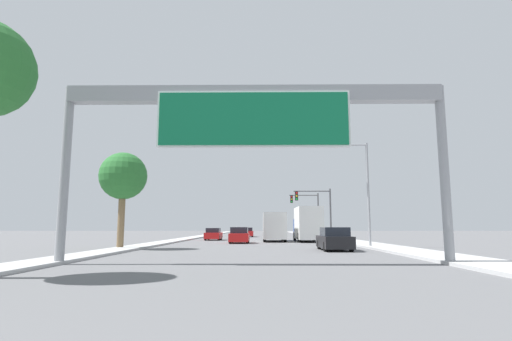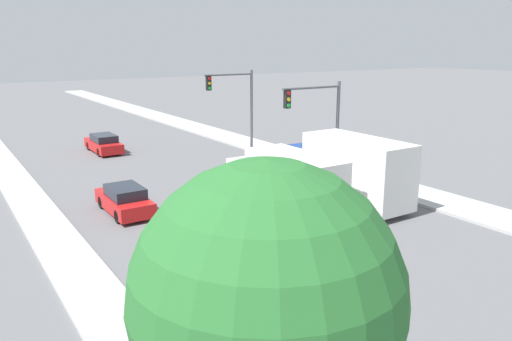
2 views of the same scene
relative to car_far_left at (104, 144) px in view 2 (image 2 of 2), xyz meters
The scene contains 10 objects.
sidewalk_right 11.81m from the car_far_left, 17.41° to the right, with size 3.00×120.00×0.15m.
median_strip_left 8.09m from the car_far_left, 154.05° to the right, with size 2.00×120.00×0.15m.
car_far_left is the anchor object (origin of this frame).
car_far_center 15.63m from the car_far_left, 102.94° to the right, with size 1.74×4.24×1.41m.
car_near_right 23.67m from the car_far_left, 90.00° to the right, with size 1.83×4.30×1.52m.
truck_box_primary 19.59m from the car_far_left, 79.70° to the right, with size 2.36×7.59×3.01m.
truck_box_secondary 21.09m from the car_far_left, 70.59° to the right, with size 2.42×8.36×3.57m.
traffic_light_near_intersection 18.19m from the car_far_left, 60.35° to the right, with size 4.40×0.32×6.03m.
traffic_light_mid_block 11.11m from the car_far_left, 31.72° to the right, with size 4.20×0.32×6.32m.
palm_tree_background 35.33m from the car_far_left, 102.97° to the right, with size 3.39×3.39×6.90m.
Camera 2 is at (-12.74, 24.82, 8.16)m, focal length 35.00 mm.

